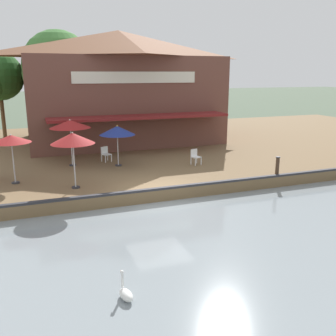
{
  "coord_description": "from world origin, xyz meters",
  "views": [
    {
      "loc": [
        14.59,
        -4.99,
        5.55
      ],
      "look_at": [
        -1.0,
        0.8,
        1.3
      ],
      "focal_mm": 40.0,
      "sensor_mm": 36.0,
      "label": 1
    }
  ],
  "objects": [
    {
      "name": "quay_deck",
      "position": [
        -11.0,
        0.0,
        0.3
      ],
      "size": [
        22.0,
        56.0,
        0.6
      ],
      "primitive_type": "cube",
      "color": "brown",
      "rests_on": "ground"
    },
    {
      "name": "waterfront_restaurant",
      "position": [
        -13.1,
        1.52,
        4.61
      ],
      "size": [
        10.98,
        13.9,
        7.88
      ],
      "color": "brown",
      "rests_on": "quay_deck"
    },
    {
      "name": "tree_upstream_bank",
      "position": [
        -14.9,
        -2.82,
        5.89
      ],
      "size": [
        5.45,
        5.19,
        8.02
      ],
      "color": "brown",
      "rests_on": "quay_deck"
    },
    {
      "name": "patio_umbrella_by_entrance",
      "position": [
        -5.9,
        -2.96,
        2.89
      ],
      "size": [
        2.17,
        2.17,
        2.55
      ],
      "color": "#B7B7B7",
      "rests_on": "quay_deck"
    },
    {
      "name": "patio_umbrella_far_corner",
      "position": [
        -1.66,
        -3.31,
        2.82
      ],
      "size": [
        1.88,
        1.88,
        2.5
      ],
      "color": "#B7B7B7",
      "rests_on": "quay_deck"
    },
    {
      "name": "patio_umbrella_back_row",
      "position": [
        -3.35,
        -5.83,
        2.67
      ],
      "size": [
        1.74,
        1.74,
        2.29
      ],
      "color": "#B7B7B7",
      "rests_on": "quay_deck"
    },
    {
      "name": "quay_edge_fender",
      "position": [
        -0.1,
        0.0,
        0.65
      ],
      "size": [
        0.2,
        50.4,
        0.1
      ],
      "primitive_type": "cube",
      "color": "#2D2D33",
      "rests_on": "quay_deck"
    },
    {
      "name": "ground_plane",
      "position": [
        0.0,
        0.0,
        0.0
      ],
      "size": [
        220.0,
        220.0,
        0.0
      ],
      "primitive_type": "plane",
      "color": "#4C5B47"
    },
    {
      "name": "cafe_chair_beside_entrance",
      "position": [
        -3.82,
        3.47,
        1.08
      ],
      "size": [
        0.54,
        0.54,
        0.85
      ],
      "color": "white",
      "rests_on": "quay_deck"
    },
    {
      "name": "patio_umbrella_mid_patio_right",
      "position": [
        -4.98,
        -0.62,
        2.55
      ],
      "size": [
        1.92,
        1.92,
        2.23
      ],
      "color": "#B7B7B7",
      "rests_on": "quay_deck"
    },
    {
      "name": "cafe_chair_back_row_seat",
      "position": [
        -6.25,
        -1.05,
        1.08
      ],
      "size": [
        0.57,
        0.57,
        0.85
      ],
      "color": "white",
      "rests_on": "quay_deck"
    },
    {
      "name": "mooring_post",
      "position": [
        -0.35,
        6.35,
        1.08
      ],
      "size": [
        0.22,
        0.22,
        0.94
      ],
      "color": "#473323",
      "rests_on": "quay_deck"
    },
    {
      "name": "swan",
      "position": [
        6.53,
        -3.11,
        0.23
      ],
      "size": [
        0.62,
        0.37,
        0.69
      ],
      "color": "white",
      "rests_on": "river_water"
    }
  ]
}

